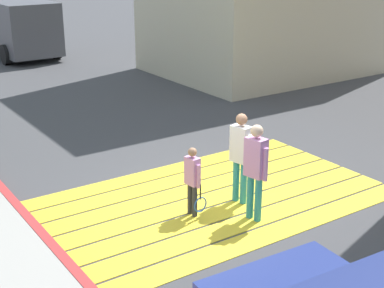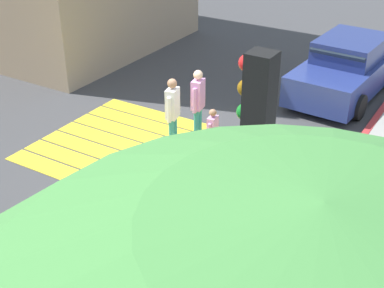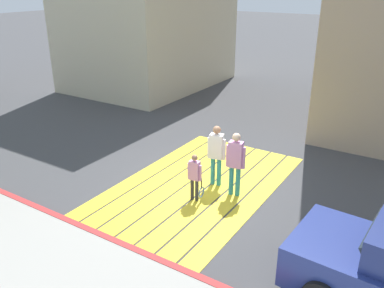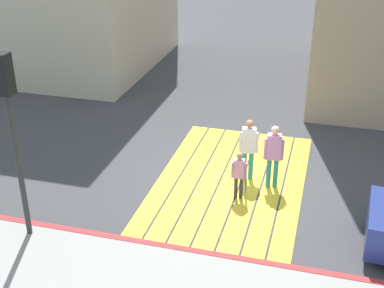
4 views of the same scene
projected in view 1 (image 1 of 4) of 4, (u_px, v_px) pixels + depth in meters
ground_plane at (215, 198)px, 10.63m from camera, size 120.00×120.00×0.00m
crosswalk_stripes at (215, 198)px, 10.62m from camera, size 6.40×3.80×0.01m
curb_painted at (49, 244)px, 8.88m from camera, size 0.16×40.00×0.13m
van_down_street at (16, 26)px, 23.76m from camera, size 2.46×5.25×2.35m
pedestrian_adult_lead at (241, 152)px, 10.13m from camera, size 0.29×0.49×1.72m
pedestrian_adult_trailing at (255, 166)px, 9.47m from camera, size 0.28×0.50×1.73m
pedestrian_child_with_racket at (193, 178)px, 9.71m from camera, size 0.28×0.40×1.27m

